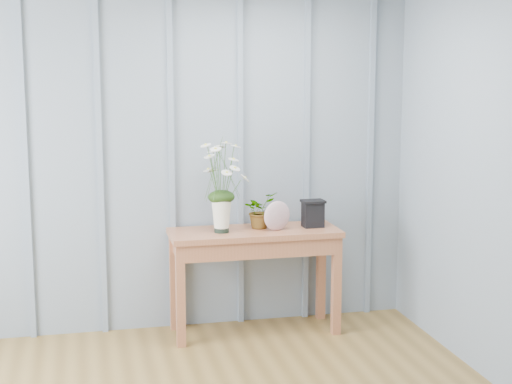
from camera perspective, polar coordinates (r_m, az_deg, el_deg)
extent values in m
cube|color=gray|center=(5.58, -8.73, 2.42)|extent=(4.00, 0.01, 2.50)
cube|color=silver|center=(5.65, -1.15, 4.65)|extent=(0.03, 0.01, 0.10)
cube|color=gray|center=(5.57, -16.44, 2.12)|extent=(0.04, 0.03, 2.50)
cube|color=gray|center=(5.56, -11.29, 2.32)|extent=(0.04, 0.03, 2.50)
cube|color=gray|center=(5.60, -6.17, 2.49)|extent=(0.04, 0.03, 2.50)
cube|color=gray|center=(5.68, -1.15, 2.65)|extent=(0.04, 0.03, 2.50)
cube|color=gray|center=(5.80, 3.70, 2.77)|extent=(0.04, 0.03, 2.50)
cube|color=gray|center=(5.96, 8.31, 2.88)|extent=(0.04, 0.03, 2.50)
cube|color=#9C5A39|center=(5.54, -0.12, -2.97)|extent=(1.20, 0.45, 0.04)
cube|color=#9C5A39|center=(5.56, -0.12, -3.78)|extent=(1.13, 0.42, 0.12)
cube|color=#9C5A39|center=(5.38, -5.51, -7.56)|extent=(0.06, 0.06, 0.71)
cube|color=#9C5A39|center=(5.62, 5.86, -6.81)|extent=(0.06, 0.06, 0.71)
cube|color=#9C5A39|center=(5.72, -5.99, -6.52)|extent=(0.06, 0.06, 0.71)
cube|color=#9C5A39|center=(5.95, 4.74, -5.87)|extent=(0.06, 0.06, 0.71)
cylinder|color=black|center=(5.46, -2.52, -2.61)|extent=(0.10, 0.10, 0.07)
cone|color=white|center=(5.44, -2.53, -1.60)|extent=(0.18, 0.18, 0.24)
ellipsoid|color=#18330E|center=(5.42, -2.53, -0.37)|extent=(0.19, 0.15, 0.10)
imported|color=#18330E|center=(5.58, 0.28, -1.34)|extent=(0.30, 0.30, 0.26)
ellipsoid|color=#935771|center=(5.50, 1.54, -1.74)|extent=(0.22, 0.12, 0.21)
cube|color=black|center=(5.63, 4.16, -1.66)|extent=(0.15, 0.11, 0.18)
cube|color=black|center=(5.62, 4.17, -0.68)|extent=(0.17, 0.13, 0.02)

